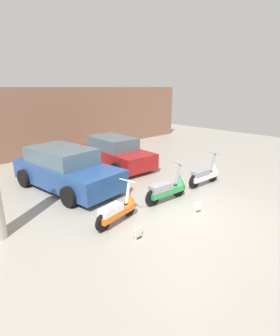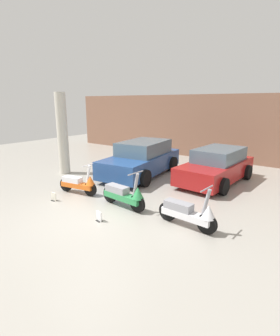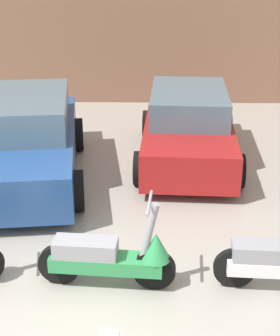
# 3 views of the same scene
# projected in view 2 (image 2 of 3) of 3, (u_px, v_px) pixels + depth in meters

# --- Properties ---
(ground_plane) EXTENTS (28.00, 28.00, 0.00)m
(ground_plane) POSITION_uv_depth(u_px,v_px,m) (89.00, 216.00, 6.98)
(ground_plane) COLOR #9E998E
(wall_back) EXTENTS (19.60, 0.12, 3.34)m
(wall_back) POSITION_uv_depth(u_px,v_px,m) (217.00, 128.00, 13.39)
(wall_back) COLOR #845B47
(wall_back) RESTS_ON ground_plane
(scooter_front_left) EXTENTS (1.47, 0.59, 1.03)m
(scooter_front_left) POSITION_uv_depth(u_px,v_px,m) (79.00, 183.00, 8.58)
(scooter_front_left) COLOR black
(scooter_front_left) RESTS_ON ground_plane
(scooter_front_right) EXTENTS (1.61, 0.58, 1.13)m
(scooter_front_right) POSITION_uv_depth(u_px,v_px,m) (125.00, 194.00, 7.44)
(scooter_front_right) COLOR black
(scooter_front_right) RESTS_ON ground_plane
(scooter_front_center) EXTENTS (1.58, 0.57, 1.10)m
(scooter_front_center) POSITION_uv_depth(u_px,v_px,m) (189.00, 212.00, 6.25)
(scooter_front_center) COLOR black
(scooter_front_center) RESTS_ON ground_plane
(car_rear_left) EXTENTS (2.37, 4.27, 1.39)m
(car_rear_left) POSITION_uv_depth(u_px,v_px,m) (142.00, 159.00, 10.78)
(car_rear_left) COLOR navy
(car_rear_left) RESTS_ON ground_plane
(car_rear_center) EXTENTS (1.95, 3.81, 1.27)m
(car_rear_center) POSITION_uv_depth(u_px,v_px,m) (217.00, 166.00, 9.83)
(car_rear_center) COLOR maroon
(car_rear_center) RESTS_ON ground_plane
(placard_near_left_scooter) EXTENTS (0.20, 0.13, 0.26)m
(placard_near_left_scooter) POSITION_uv_depth(u_px,v_px,m) (54.00, 197.00, 8.03)
(placard_near_left_scooter) COLOR black
(placard_near_left_scooter) RESTS_ON ground_plane
(placard_near_right_scooter) EXTENTS (0.20, 0.15, 0.26)m
(placard_near_right_scooter) POSITION_uv_depth(u_px,v_px,m) (99.00, 217.00, 6.66)
(placard_near_right_scooter) COLOR black
(placard_near_right_scooter) RESTS_ON ground_plane
(support_column_side) EXTENTS (0.44, 0.44, 3.34)m
(support_column_side) POSITION_uv_depth(u_px,v_px,m) (62.00, 134.00, 10.78)
(support_column_side) COLOR beige
(support_column_side) RESTS_ON ground_plane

